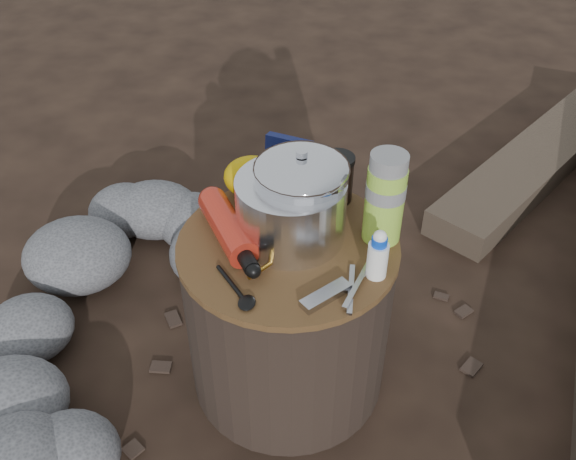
% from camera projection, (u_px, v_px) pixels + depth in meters
% --- Properties ---
extents(ground, '(60.00, 60.00, 0.00)m').
position_uv_depth(ground, '(288.00, 373.00, 1.65)').
color(ground, black).
rests_on(ground, ground).
extents(stump, '(0.48, 0.48, 0.44)m').
position_uv_depth(stump, '(288.00, 314.00, 1.51)').
color(stump, black).
rests_on(stump, ground).
extents(rock_ring, '(0.50, 1.08, 0.21)m').
position_uv_depth(rock_ring, '(107.00, 301.00, 1.70)').
color(rock_ring, '#505155').
rests_on(rock_ring, ground).
extents(log_small, '(0.82, 1.09, 0.10)m').
position_uv_depth(log_small, '(535.00, 162.00, 2.34)').
color(log_small, '#403429').
rests_on(log_small, ground).
extents(foil_windscreen, '(0.23, 0.23, 0.14)m').
position_uv_depth(foil_windscreen, '(291.00, 209.00, 1.35)').
color(foil_windscreen, silver).
rests_on(foil_windscreen, stump).
extents(camping_pot, '(0.20, 0.20, 0.20)m').
position_uv_depth(camping_pot, '(301.00, 195.00, 1.34)').
color(camping_pot, silver).
rests_on(camping_pot, stump).
extents(fuel_bottle, '(0.20, 0.26, 0.07)m').
position_uv_depth(fuel_bottle, '(228.00, 227.00, 1.36)').
color(fuel_bottle, '#B4291A').
rests_on(fuel_bottle, stump).
extents(thermos, '(0.08, 0.08, 0.21)m').
position_uv_depth(thermos, '(385.00, 198.00, 1.33)').
color(thermos, '#96C93A').
rests_on(thermos, stump).
extents(travel_mug, '(0.08, 0.08, 0.11)m').
position_uv_depth(travel_mug, '(337.00, 179.00, 1.46)').
color(travel_mug, black).
rests_on(travel_mug, stump).
extents(stuff_sack, '(0.14, 0.12, 0.10)m').
position_uv_depth(stuff_sack, '(254.00, 177.00, 1.48)').
color(stuff_sack, '#CFA303').
rests_on(stuff_sack, stump).
extents(food_pouch, '(0.11, 0.05, 0.14)m').
position_uv_depth(food_pouch, '(288.00, 166.00, 1.48)').
color(food_pouch, '#0B1248').
rests_on(food_pouch, stump).
extents(multitool, '(0.10, 0.10, 0.02)m').
position_uv_depth(multitool, '(326.00, 295.00, 1.24)').
color(multitool, '#A9A9AE').
rests_on(multitool, stump).
extents(pot_grabber, '(0.05, 0.14, 0.01)m').
position_uv_depth(pot_grabber, '(351.00, 288.00, 1.26)').
color(pot_grabber, '#A9A9AE').
rests_on(pot_grabber, stump).
extents(spork, '(0.11, 0.12, 0.01)m').
position_uv_depth(spork, '(231.00, 283.00, 1.27)').
color(spork, black).
rests_on(spork, stump).
extents(squeeze_bottle, '(0.04, 0.04, 0.10)m').
position_uv_depth(squeeze_bottle, '(378.00, 256.00, 1.27)').
color(squeeze_bottle, white).
rests_on(squeeze_bottle, stump).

